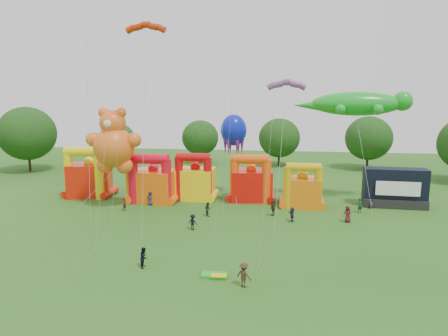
# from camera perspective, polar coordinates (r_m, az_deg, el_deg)

# --- Properties ---
(ground) EXTENTS (160.00, 160.00, 0.00)m
(ground) POSITION_cam_1_polar(r_m,az_deg,el_deg) (28.80, -9.67, -18.46)
(ground) COLOR #225819
(ground) RESTS_ON ground
(tree_ring) EXTENTS (125.62, 127.74, 12.07)m
(tree_ring) POSITION_cam_1_polar(r_m,az_deg,el_deg) (27.36, -12.08, -5.92)
(tree_ring) COLOR #352314
(tree_ring) RESTS_ON ground
(bouncy_castle_0) EXTENTS (6.57, 5.78, 7.16)m
(bouncy_castle_0) POSITION_cam_1_polar(r_m,az_deg,el_deg) (58.87, -18.76, -1.25)
(bouncy_castle_0) COLOR red
(bouncy_castle_0) RESTS_ON ground
(bouncy_castle_1) EXTENTS (6.28, 5.31, 6.60)m
(bouncy_castle_1) POSITION_cam_1_polar(r_m,az_deg,el_deg) (53.77, -10.09, -2.13)
(bouncy_castle_1) COLOR #FB5F0D
(bouncy_castle_1) RESTS_ON ground
(bouncy_castle_2) EXTENTS (5.09, 4.14, 6.52)m
(bouncy_castle_2) POSITION_cam_1_polar(r_m,az_deg,el_deg) (54.23, -4.14, -1.91)
(bouncy_castle_2) COLOR yellow
(bouncy_castle_2) RESTS_ON ground
(bouncy_castle_3) EXTENTS (5.88, 4.95, 6.43)m
(bouncy_castle_3) POSITION_cam_1_polar(r_m,az_deg,el_deg) (53.64, 3.88, -2.09)
(bouncy_castle_3) COLOR red
(bouncy_castle_3) RESTS_ON ground
(bouncy_castle_4) EXTENTS (4.93, 4.04, 5.83)m
(bouncy_castle_4) POSITION_cam_1_polar(r_m,az_deg,el_deg) (51.38, 11.12, -3.04)
(bouncy_castle_4) COLOR orange
(bouncy_castle_4) RESTS_ON ground
(stage_trailer) EXTENTS (7.71, 3.22, 4.94)m
(stage_trailer) POSITION_cam_1_polar(r_m,az_deg,el_deg) (55.00, 23.19, -2.65)
(stage_trailer) COLOR black
(stage_trailer) RESTS_ON ground
(teddy_bear_kite) EXTENTS (7.68, 6.12, 12.61)m
(teddy_bear_kite) POSITION_cam_1_polar(r_m,az_deg,el_deg) (50.78, -16.25, 1.44)
(teddy_bear_kite) COLOR orange
(teddy_bear_kite) RESTS_ON ground
(gecko_kite) EXTENTS (14.98, 10.09, 14.56)m
(gecko_kite) POSITION_cam_1_polar(r_m,az_deg,el_deg) (53.31, 18.82, 5.38)
(gecko_kite) COLOR #16A020
(gecko_kite) RESTS_ON ground
(octopus_kite) EXTENTS (3.62, 7.66, 11.50)m
(octopus_kite) POSITION_cam_1_polar(r_m,az_deg,el_deg) (54.68, 1.47, 2.47)
(octopus_kite) COLOR #0B1BB3
(octopus_kite) RESTS_ON ground
(parafoil_kites) EXTENTS (27.95, 12.90, 32.08)m
(parafoil_kites) POSITION_cam_1_polar(r_m,az_deg,el_deg) (46.18, -14.57, 9.85)
(parafoil_kites) COLOR red
(parafoil_kites) RESTS_ON ground
(diamond_kites) EXTENTS (19.02, 20.69, 37.20)m
(diamond_kites) POSITION_cam_1_polar(r_m,az_deg,el_deg) (41.39, -4.18, 12.94)
(diamond_kites) COLOR red
(diamond_kites) RESTS_ON ground
(folded_kite_bundle) EXTENTS (2.05, 1.18, 0.31)m
(folded_kite_bundle) POSITION_cam_1_polar(r_m,az_deg,el_deg) (31.90, -1.32, -15.07)
(folded_kite_bundle) COLOR green
(folded_kite_bundle) RESTS_ON ground
(spectator_0) EXTENTS (1.05, 0.86, 1.84)m
(spectator_0) POSITION_cam_1_polar(r_m,az_deg,el_deg) (52.19, -10.47, -4.29)
(spectator_0) COLOR #2C2844
(spectator_0) RESTS_ON ground
(spectator_1) EXTENTS (0.53, 0.66, 1.57)m
(spectator_1) POSITION_cam_1_polar(r_m,az_deg,el_deg) (50.53, -14.03, -5.05)
(spectator_1) COLOR #501B17
(spectator_1) RESTS_ON ground
(spectator_2) EXTENTS (1.00, 1.02, 1.66)m
(spectator_2) POSITION_cam_1_polar(r_m,az_deg,el_deg) (46.89, -2.32, -5.88)
(spectator_2) COLOR #163824
(spectator_2) RESTS_ON ground
(spectator_3) EXTENTS (1.22, 0.93, 1.67)m
(spectator_3) POSITION_cam_1_polar(r_m,az_deg,el_deg) (42.21, -4.48, -7.71)
(spectator_3) COLOR black
(spectator_3) RESTS_ON ground
(spectator_4) EXTENTS (1.03, 1.11, 1.83)m
(spectator_4) POSITION_cam_1_polar(r_m,az_deg,el_deg) (47.27, 7.06, -5.71)
(spectator_4) COLOR #362E15
(spectator_4) RESTS_ON ground
(spectator_5) EXTENTS (0.82, 1.62, 1.67)m
(spectator_5) POSITION_cam_1_polar(r_m,az_deg,el_deg) (45.40, 9.69, -6.54)
(spectator_5) COLOR #29243D
(spectator_5) RESTS_ON ground
(spectator_6) EXTENTS (1.09, 1.03, 1.88)m
(spectator_6) POSITION_cam_1_polar(r_m,az_deg,el_deg) (46.56, 17.25, -6.31)
(spectator_6) COLOR #541825
(spectator_6) RESTS_ON ground
(spectator_7) EXTENTS (0.79, 0.72, 1.81)m
(spectator_7) POSITION_cam_1_polar(r_m,az_deg,el_deg) (50.77, 18.86, -5.09)
(spectator_7) COLOR #163929
(spectator_7) RESTS_ON ground
(spectator_8) EXTENTS (0.67, 0.85, 1.69)m
(spectator_8) POSITION_cam_1_polar(r_m,az_deg,el_deg) (33.91, -11.35, -12.39)
(spectator_8) COLOR black
(spectator_8) RESTS_ON ground
(spectator_9) EXTENTS (1.38, 1.17, 1.85)m
(spectator_9) POSITION_cam_1_polar(r_m,az_deg,el_deg) (30.12, 2.87, -15.01)
(spectator_9) COLOR #3E2A19
(spectator_9) RESTS_ON ground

